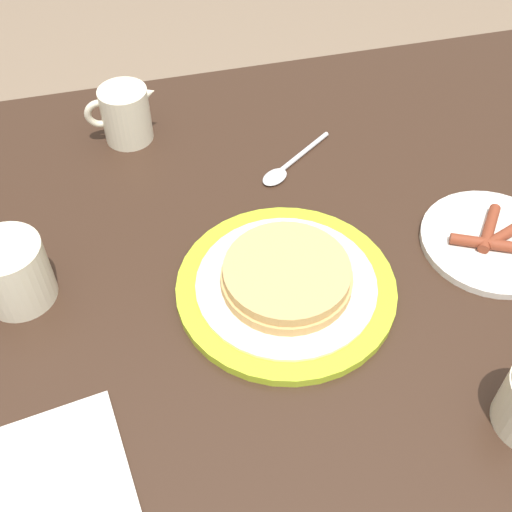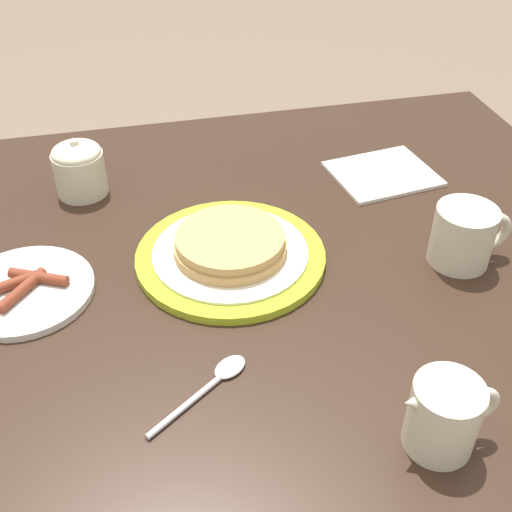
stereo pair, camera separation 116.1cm
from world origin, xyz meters
name	(u,v)px [view 1 (the left image)]	position (x,y,z in m)	size (l,w,h in m)	color
ground_plane	(289,498)	(0.00, 0.00, 0.00)	(8.00, 8.00, 0.00)	#7A6651
dining_table	(307,328)	(0.00, 0.00, 0.61)	(1.26, 0.91, 0.73)	#332116
pancake_plate	(286,283)	(0.04, 0.02, 0.75)	(0.26, 0.26, 0.04)	#AAC628
side_plate_bacon	(492,241)	(-0.23, 0.01, 0.74)	(0.18, 0.18, 0.02)	silver
coffee_mug	(10,272)	(0.35, -0.05, 0.77)	(0.11, 0.08, 0.08)	beige
creamer_pitcher	(126,113)	(0.18, -0.32, 0.77)	(0.11, 0.07, 0.09)	beige
napkin	(41,479)	(0.33, 0.18, 0.73)	(0.18, 0.15, 0.01)	silver
spoon	(284,168)	(-0.02, -0.19, 0.73)	(0.13, 0.10, 0.01)	silver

